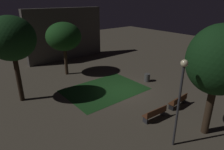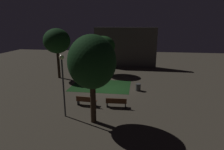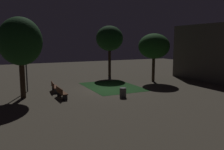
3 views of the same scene
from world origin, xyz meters
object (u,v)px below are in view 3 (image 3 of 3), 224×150
at_px(bench_corner, 61,92).
at_px(lamp_post_plaza_west, 26,55).
at_px(tree_lawn_side, 110,39).
at_px(bench_near_trees, 54,86).
at_px(tree_near_wall, 20,42).
at_px(trash_bin, 123,92).
at_px(tree_back_right, 154,46).

xyz_separation_m(bench_corner, lamp_post_plaza_west, (-3.79, -2.21, 2.82)).
bearing_deg(tree_lawn_side, bench_corner, -43.84).
distance_m(bench_near_trees, lamp_post_plaza_west, 3.75).
xyz_separation_m(tree_near_wall, trash_bin, (3.20, 7.41, -4.12)).
height_order(tree_near_wall, trash_bin, tree_near_wall).
bearing_deg(tree_lawn_side, tree_near_wall, -56.55).
bearing_deg(lamp_post_plaza_west, bench_near_trees, 63.18).
xyz_separation_m(bench_corner, trash_bin, (1.83, 4.67, -0.09)).
relative_size(tree_lawn_side, tree_near_wall, 1.01).
distance_m(lamp_post_plaza_west, trash_bin, 9.34).
relative_size(tree_back_right, trash_bin, 7.00).
bearing_deg(tree_near_wall, tree_back_right, 97.81).
xyz_separation_m(tree_back_right, lamp_post_plaza_west, (-0.48, -13.56, -0.68)).
relative_size(bench_near_trees, tree_lawn_side, 0.28).
bearing_deg(tree_back_right, tree_near_wall, -82.19).
relative_size(tree_lawn_side, lamp_post_plaza_west, 1.32).
bearing_deg(trash_bin, tree_lawn_side, 160.66).
relative_size(bench_near_trees, lamp_post_plaza_west, 0.37).
bearing_deg(tree_back_right, tree_lawn_side, -151.08).
bearing_deg(tree_lawn_side, lamp_post_plaza_west, -65.01).
relative_size(bench_corner, tree_near_wall, 0.28).
bearing_deg(lamp_post_plaza_west, tree_back_right, 87.98).
bearing_deg(tree_near_wall, tree_lawn_side, 123.45).
bearing_deg(tree_lawn_side, tree_back_right, 28.92).
height_order(bench_near_trees, trash_bin, bench_near_trees).
xyz_separation_m(bench_corner, tree_near_wall, (-1.37, -2.75, 4.03)).
bearing_deg(tree_back_right, bench_near_trees, -86.79).
xyz_separation_m(tree_back_right, trash_bin, (5.14, -6.69, -3.59)).
bearing_deg(trash_bin, tree_near_wall, -113.37).
distance_m(bench_near_trees, bench_corner, 2.67).
relative_size(tree_near_wall, lamp_post_plaza_west, 1.31).
bearing_deg(tree_near_wall, bench_near_trees, 115.29).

